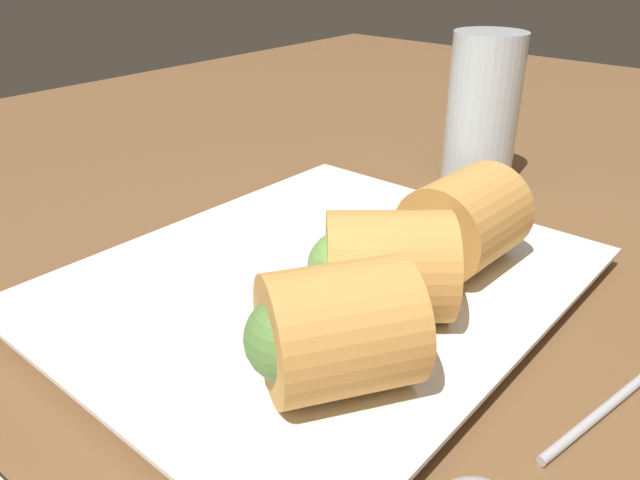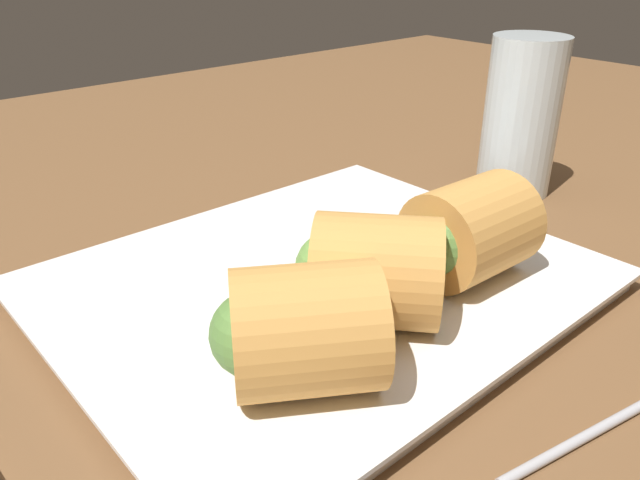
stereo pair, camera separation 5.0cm
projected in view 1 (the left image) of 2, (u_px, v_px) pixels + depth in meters
The scene contains 6 objects.
table_surface at pixel (356, 301), 41.81cm from camera, with size 180.00×140.00×2.00cm.
serving_plate at pixel (320, 285), 40.27cm from camera, with size 32.82×27.00×1.50cm.
roll_front_left at pixel (460, 224), 39.51cm from camera, with size 8.05×6.50×6.27cm.
roll_front_right at pixel (329, 331), 28.92cm from camera, with size 9.13×8.95×6.27cm.
roll_back_left at pixel (379, 267), 34.46cm from camera, with size 9.23×9.28×6.27cm.
drinking_glass at pixel (483, 110), 55.96cm from camera, with size 6.40×6.40×13.61cm.
Camera 1 is at (-28.58, -21.35, 23.31)cm, focal length 35.00 mm.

